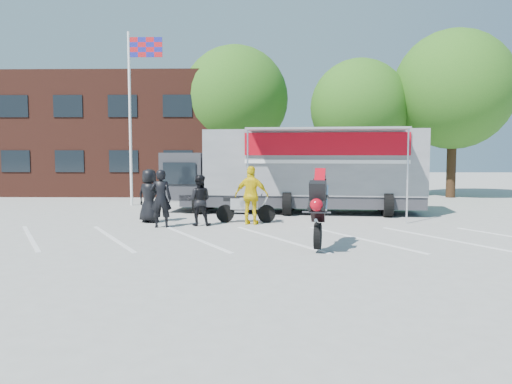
{
  "coord_description": "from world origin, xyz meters",
  "views": [
    {
      "loc": [
        -0.09,
        -13.19,
        2.47
      ],
      "look_at": [
        -0.44,
        1.57,
        1.3
      ],
      "focal_mm": 35.0,
      "sensor_mm": 36.0,
      "label": 1
    }
  ],
  "objects_px": {
    "transporter_truck": "(301,212)",
    "spectator_hivis": "(252,195)",
    "tree_mid": "(359,108)",
    "spectator_leather_b": "(161,199)",
    "spectator_leather_a": "(149,196)",
    "flagpole": "(135,97)",
    "tree_right": "(454,90)",
    "parked_motorcycle": "(246,223)",
    "stunt_bike_rider": "(320,247)",
    "spectator_leather_c": "(199,200)",
    "tree_left": "(235,99)"
  },
  "relations": [
    {
      "from": "tree_left",
      "to": "spectator_leather_c",
      "type": "distance_m",
      "value": 13.33
    },
    {
      "from": "stunt_bike_rider",
      "to": "tree_mid",
      "type": "bearing_deg",
      "value": 86.8
    },
    {
      "from": "spectator_leather_a",
      "to": "spectator_leather_b",
      "type": "relative_size",
      "value": 0.99
    },
    {
      "from": "tree_mid",
      "to": "spectator_leather_a",
      "type": "height_order",
      "value": "tree_mid"
    },
    {
      "from": "tree_mid",
      "to": "spectator_leather_b",
      "type": "xyz_separation_m",
      "value": [
        -8.61,
        -11.94,
        -3.99
      ]
    },
    {
      "from": "spectator_hivis",
      "to": "tree_right",
      "type": "bearing_deg",
      "value": -122.29
    },
    {
      "from": "transporter_truck",
      "to": "stunt_bike_rider",
      "type": "height_order",
      "value": "transporter_truck"
    },
    {
      "from": "tree_mid",
      "to": "stunt_bike_rider",
      "type": "xyz_separation_m",
      "value": [
        -3.72,
        -15.23,
        -4.94
      ]
    },
    {
      "from": "transporter_truck",
      "to": "spectator_hivis",
      "type": "height_order",
      "value": "spectator_hivis"
    },
    {
      "from": "flagpole",
      "to": "tree_mid",
      "type": "height_order",
      "value": "flagpole"
    },
    {
      "from": "flagpole",
      "to": "tree_right",
      "type": "distance_m",
      "value": 16.88
    },
    {
      "from": "tree_mid",
      "to": "spectator_leather_b",
      "type": "relative_size",
      "value": 4.0
    },
    {
      "from": "tree_right",
      "to": "parked_motorcycle",
      "type": "bearing_deg",
      "value": -136.8
    },
    {
      "from": "spectator_leather_c",
      "to": "parked_motorcycle",
      "type": "bearing_deg",
      "value": -154.28
    },
    {
      "from": "stunt_bike_rider",
      "to": "spectator_leather_c",
      "type": "distance_m",
      "value": 5.34
    },
    {
      "from": "flagpole",
      "to": "spectator_hivis",
      "type": "bearing_deg",
      "value": -47.78
    },
    {
      "from": "spectator_leather_b",
      "to": "spectator_hivis",
      "type": "bearing_deg",
      "value": -167.83
    },
    {
      "from": "transporter_truck",
      "to": "tree_mid",
      "type": "bearing_deg",
      "value": 70.37
    },
    {
      "from": "tree_mid",
      "to": "stunt_bike_rider",
      "type": "height_order",
      "value": "tree_mid"
    },
    {
      "from": "flagpole",
      "to": "spectator_leather_b",
      "type": "relative_size",
      "value": 4.17
    },
    {
      "from": "parked_motorcycle",
      "to": "spectator_leather_c",
      "type": "height_order",
      "value": "spectator_leather_c"
    },
    {
      "from": "spectator_leather_b",
      "to": "spectator_hivis",
      "type": "height_order",
      "value": "spectator_hivis"
    },
    {
      "from": "tree_mid",
      "to": "flagpole",
      "type": "bearing_deg",
      "value": -156.03
    },
    {
      "from": "tree_right",
      "to": "spectator_hivis",
      "type": "xyz_separation_m",
      "value": [
        -10.65,
        -10.66,
        -4.87
      ]
    },
    {
      "from": "spectator_leather_c",
      "to": "spectator_hivis",
      "type": "bearing_deg",
      "value": -170.73
    },
    {
      "from": "spectator_leather_b",
      "to": "spectator_hivis",
      "type": "xyz_separation_m",
      "value": [
        2.96,
        0.77,
        0.05
      ]
    },
    {
      "from": "flagpole",
      "to": "spectator_leather_a",
      "type": "height_order",
      "value": "flagpole"
    },
    {
      "from": "tree_right",
      "to": "stunt_bike_rider",
      "type": "height_order",
      "value": "tree_right"
    },
    {
      "from": "tree_left",
      "to": "stunt_bike_rider",
      "type": "relative_size",
      "value": 3.93
    },
    {
      "from": "tree_mid",
      "to": "spectator_leather_a",
      "type": "xyz_separation_m",
      "value": [
        -9.28,
        -10.75,
        -4.0
      ]
    },
    {
      "from": "transporter_truck",
      "to": "stunt_bike_rider",
      "type": "relative_size",
      "value": 4.83
    },
    {
      "from": "parked_motorcycle",
      "to": "spectator_leather_a",
      "type": "height_order",
      "value": "spectator_leather_a"
    },
    {
      "from": "parked_motorcycle",
      "to": "spectator_leather_a",
      "type": "bearing_deg",
      "value": 91.68
    },
    {
      "from": "parked_motorcycle",
      "to": "spectator_hivis",
      "type": "bearing_deg",
      "value": -153.84
    },
    {
      "from": "tree_left",
      "to": "stunt_bike_rider",
      "type": "distance_m",
      "value": 17.47
    },
    {
      "from": "stunt_bike_rider",
      "to": "spectator_leather_b",
      "type": "distance_m",
      "value": 5.98
    },
    {
      "from": "stunt_bike_rider",
      "to": "flagpole",
      "type": "bearing_deg",
      "value": 136.88
    },
    {
      "from": "tree_left",
      "to": "spectator_hivis",
      "type": "height_order",
      "value": "tree_left"
    },
    {
      "from": "stunt_bike_rider",
      "to": "spectator_leather_a",
      "type": "relative_size",
      "value": 1.16
    },
    {
      "from": "spectator_hivis",
      "to": "spectator_leather_c",
      "type": "bearing_deg",
      "value": 22.47
    },
    {
      "from": "tree_right",
      "to": "tree_left",
      "type": "bearing_deg",
      "value": 172.87
    },
    {
      "from": "spectator_leather_a",
      "to": "parked_motorcycle",
      "type": "bearing_deg",
      "value": -157.53
    },
    {
      "from": "tree_mid",
      "to": "tree_right",
      "type": "distance_m",
      "value": 5.11
    },
    {
      "from": "tree_left",
      "to": "transporter_truck",
      "type": "distance_m",
      "value": 10.82
    },
    {
      "from": "parked_motorcycle",
      "to": "spectator_hivis",
      "type": "distance_m",
      "value": 1.13
    },
    {
      "from": "flagpole",
      "to": "transporter_truck",
      "type": "distance_m",
      "value": 9.44
    },
    {
      "from": "tree_left",
      "to": "transporter_truck",
      "type": "bearing_deg",
      "value": -69.36
    },
    {
      "from": "spectator_leather_b",
      "to": "stunt_bike_rider",
      "type": "bearing_deg",
      "value": 143.68
    },
    {
      "from": "tree_left",
      "to": "flagpole",
      "type": "bearing_deg",
      "value": -125.28
    },
    {
      "from": "spectator_leather_a",
      "to": "spectator_leather_b",
      "type": "distance_m",
      "value": 1.36
    }
  ]
}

